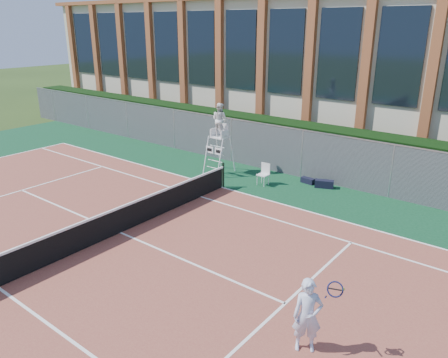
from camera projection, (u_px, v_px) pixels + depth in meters
The scene contains 12 objects.
ground at pixel (120, 233), 14.67m from camera, with size 120.00×120.00×0.00m, color #233814.
apron at pixel (143, 223), 15.41m from camera, with size 36.00×20.00×0.01m, color #0B341B.
tennis_court at pixel (120, 233), 14.66m from camera, with size 23.77×10.97×0.02m, color brown.
tennis_net at pixel (119, 219), 14.49m from camera, with size 0.10×11.30×1.10m.
fence at pixel (265, 147), 20.82m from camera, with size 40.00×0.06×2.20m, color #595E60, non-canonical shape.
hedge at pixel (278, 142), 21.71m from camera, with size 40.00×1.40×2.20m, color black.
building at pixel (348, 67), 26.58m from camera, with size 45.00×10.60×8.22m.
umpire_chair at pixel (220, 122), 19.85m from camera, with size 0.93×1.44×3.35m.
plastic_chair at pixel (264, 172), 18.95m from camera, with size 0.45×0.45×0.95m.
sports_bag_near at pixel (324, 184), 18.69m from camera, with size 0.78×0.31×0.33m, color black.
sports_bag_far at pixel (308, 180), 19.23m from camera, with size 0.61×0.26×0.24m, color black.
tennis_player at pixel (308, 315), 9.14m from camera, with size 1.01×0.78×1.71m.
Camera 1 is at (10.91, -8.23, 6.65)m, focal length 35.00 mm.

